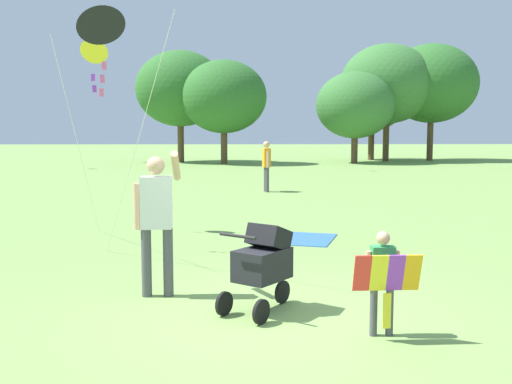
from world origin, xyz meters
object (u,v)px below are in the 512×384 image
object	(u,v)px
child_with_butterfly_kite	(383,275)
kite_adult_black	(101,27)
person_adult_flyer	(157,213)
kite_orange_delta	(94,54)
picnic_blanket	(294,238)
stroller	(263,260)
person_sitting_far	(266,162)

from	to	relation	value
child_with_butterfly_kite	kite_adult_black	size ratio (longest dim) A/B	0.27
child_with_butterfly_kite	person_adult_flyer	bearing A→B (deg)	148.01
person_adult_flyer	kite_orange_delta	xyz separation A→B (m)	(-1.83, 4.77, 2.48)
picnic_blanket	kite_adult_black	bearing A→B (deg)	-161.61
person_adult_flyer	kite_adult_black	distance (m)	4.07
person_adult_flyer	kite_orange_delta	size ratio (longest dim) A/B	0.48
person_adult_flyer	kite_orange_delta	distance (m)	5.68
person_adult_flyer	stroller	xyz separation A→B (m)	(1.32, -0.68, -0.46)
child_with_butterfly_kite	person_sitting_far	distance (m)	13.69
stroller	person_sitting_far	xyz separation A→B (m)	(0.55, 12.78, 0.35)
stroller	picnic_blanket	distance (m)	4.65
person_sitting_far	picnic_blanket	size ratio (longest dim) A/B	1.11
person_sitting_far	picnic_blanket	distance (m)	8.29
stroller	kite_orange_delta	distance (m)	6.94
person_sitting_far	picnic_blanket	bearing A→B (deg)	-88.68
kite_orange_delta	picnic_blanket	size ratio (longest dim) A/B	2.62
child_with_butterfly_kite	person_sitting_far	size ratio (longest dim) A/B	0.67
stroller	picnic_blanket	world-z (taller)	stroller
stroller	person_sitting_far	distance (m)	12.80
person_adult_flyer	picnic_blanket	size ratio (longest dim) A/B	1.26
stroller	person_sitting_far	bearing A→B (deg)	87.54
kite_adult_black	person_sitting_far	distance (m)	10.22
kite_orange_delta	child_with_butterfly_kite	bearing A→B (deg)	-55.58
kite_orange_delta	person_adult_flyer	bearing A→B (deg)	-68.96
child_with_butterfly_kite	stroller	size ratio (longest dim) A/B	1.05
person_adult_flyer	picnic_blanket	xyz separation A→B (m)	(2.05, 3.88, -1.06)
child_with_butterfly_kite	kite_adult_black	bearing A→B (deg)	130.75
kite_adult_black	picnic_blanket	world-z (taller)	kite_adult_black
stroller	picnic_blanket	xyz separation A→B (m)	(0.74, 4.55, -0.60)
child_with_butterfly_kite	kite_orange_delta	world-z (taller)	kite_orange_delta
child_with_butterfly_kite	picnic_blanket	xyz separation A→B (m)	(-0.45, 5.44, -0.64)
person_adult_flyer	kite_adult_black	bearing A→B (deg)	114.02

